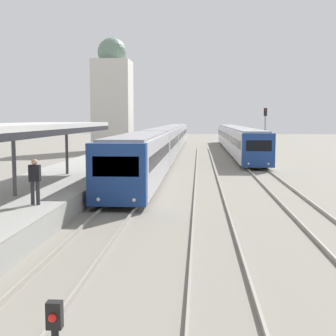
# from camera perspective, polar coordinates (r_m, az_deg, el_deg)

# --- Properties ---
(platform_canopy) EXTENTS (4.00, 18.79, 2.89)m
(platform_canopy) POSITION_cam_1_polar(r_m,az_deg,el_deg) (19.62, -18.28, 4.77)
(platform_canopy) COLOR beige
(platform_canopy) RESTS_ON station_platform
(person_on_platform) EXTENTS (0.40, 0.22, 1.66)m
(person_on_platform) POSITION_cam_1_polar(r_m,az_deg,el_deg) (17.49, -15.93, -1.27)
(person_on_platform) COLOR #2D2D33
(person_on_platform) RESTS_ON station_platform
(train_near) EXTENTS (2.54, 62.43, 3.05)m
(train_near) POSITION_cam_1_polar(r_m,az_deg,el_deg) (50.56, -0.13, 3.47)
(train_near) COLOR navy
(train_near) RESTS_ON ground_plane
(train_far) EXTENTS (2.49, 44.20, 2.98)m
(train_far) POSITION_cam_1_polar(r_m,az_deg,el_deg) (57.81, 8.27, 3.69)
(train_far) COLOR navy
(train_far) RESTS_ON ground_plane
(signal_mast_far) EXTENTS (0.28, 0.29, 4.91)m
(signal_mast_far) POSITION_cam_1_polar(r_m,az_deg,el_deg) (43.27, 11.75, 4.77)
(signal_mast_far) COLOR gray
(signal_mast_far) RESTS_ON ground_plane
(distant_domed_building) EXTENTS (4.48, 4.48, 13.62)m
(distant_domed_building) POSITION_cam_1_polar(r_m,az_deg,el_deg) (57.76, -6.78, 8.50)
(distant_domed_building) COLOR silver
(distant_domed_building) RESTS_ON ground_plane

